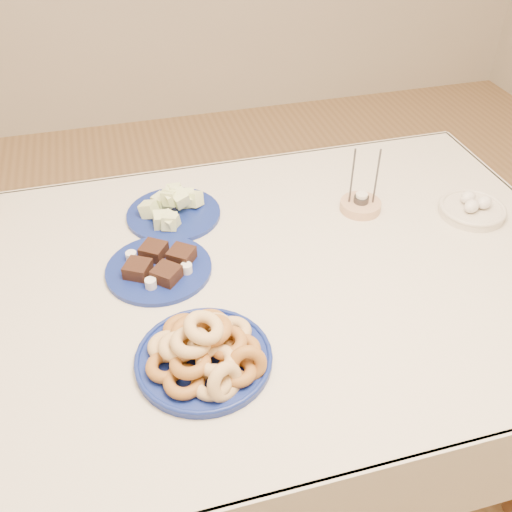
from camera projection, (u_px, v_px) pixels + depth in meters
name	position (u px, v px, depth m)	size (l,w,h in m)	color
ground	(252.00, 448.00, 1.86)	(5.00, 5.00, 0.00)	#946F46
dining_table	(251.00, 307.00, 1.45)	(1.71, 1.11, 0.75)	brown
donut_platter	(205.00, 353.00, 1.15)	(0.37, 0.37, 0.13)	navy
melon_plate	(173.00, 209.00, 1.56)	(0.34, 0.34, 0.09)	navy
brownie_plate	(159.00, 267.00, 1.39)	(0.34, 0.34, 0.05)	navy
candle_holder	(361.00, 204.00, 1.59)	(0.14, 0.14, 0.19)	tan
egg_bowl	(472.00, 209.00, 1.57)	(0.24, 0.24, 0.06)	beige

